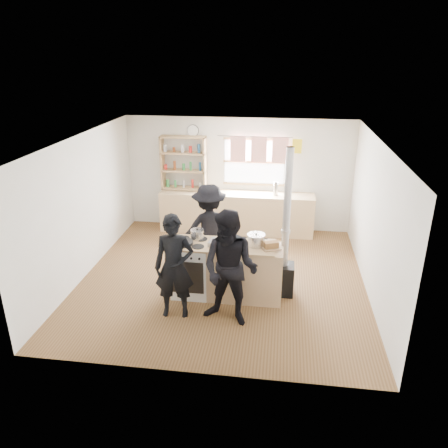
{
  "coord_description": "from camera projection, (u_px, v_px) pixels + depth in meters",
  "views": [
    {
      "loc": [
        0.96,
        -6.87,
        3.85
      ],
      "look_at": [
        0.04,
        -0.1,
        1.1
      ],
      "focal_mm": 35.0,
      "sensor_mm": 36.0,
      "label": 1
    }
  ],
  "objects": [
    {
      "name": "shelving_unit",
      "position": [
        184.0,
        163.0,
        9.61
      ],
      "size": [
        1.0,
        0.28,
        1.2
      ],
      "color": "tan",
      "rests_on": "back_counter"
    },
    {
      "name": "roast_tray",
      "position": [
        220.0,
        243.0,
        6.97
      ],
      "size": [
        0.39,
        0.3,
        0.07
      ],
      "color": "silver",
      "rests_on": "cooking_island"
    },
    {
      "name": "bread_board",
      "position": [
        271.0,
        246.0,
        6.84
      ],
      "size": [
        0.34,
        0.3,
        0.12
      ],
      "color": "tan",
      "rests_on": "cooking_island"
    },
    {
      "name": "cooking_island",
      "position": [
        227.0,
        270.0,
        7.18
      ],
      "size": [
        1.97,
        0.64,
        0.93
      ],
      "color": "white",
      "rests_on": "ground"
    },
    {
      "name": "stockpot_stove",
      "position": [
        197.0,
        234.0,
        7.19
      ],
      "size": [
        0.23,
        0.23,
        0.18
      ],
      "color": "silver",
      "rests_on": "cooking_island"
    },
    {
      "name": "person_near_left",
      "position": [
        174.0,
        267.0,
        6.52
      ],
      "size": [
        0.64,
        0.45,
        1.64
      ],
      "primitive_type": "imported",
      "rotation": [
        0.0,
        0.0,
        0.1
      ],
      "color": "black",
      "rests_on": "ground"
    },
    {
      "name": "ground",
      "position": [
        223.0,
        279.0,
        7.88
      ],
      "size": [
        5.0,
        5.0,
        0.01
      ],
      "primitive_type": "cube",
      "color": "brown",
      "rests_on": "ground"
    },
    {
      "name": "skillet_greens",
      "position": [
        183.0,
        242.0,
        7.01
      ],
      "size": [
        0.43,
        0.43,
        0.05
      ],
      "color": "black",
      "rests_on": "cooking_island"
    },
    {
      "name": "flue_heater",
      "position": [
        284.0,
        259.0,
        7.17
      ],
      "size": [
        0.35,
        0.35,
        2.5
      ],
      "color": "black",
      "rests_on": "ground"
    },
    {
      "name": "person_far",
      "position": [
        209.0,
        229.0,
        7.89
      ],
      "size": [
        1.21,
        0.92,
        1.66
      ],
      "primitive_type": "imported",
      "rotation": [
        0.0,
        0.0,
        3.46
      ],
      "color": "black",
      "rests_on": "ground"
    },
    {
      "name": "thermos",
      "position": [
        276.0,
        189.0,
        9.42
      ],
      "size": [
        0.1,
        0.1,
        0.28
      ],
      "primitive_type": "cylinder",
      "color": "silver",
      "rests_on": "back_counter"
    },
    {
      "name": "back_counter",
      "position": [
        236.0,
        212.0,
        9.75
      ],
      "size": [
        3.4,
        0.55,
        0.9
      ],
      "primitive_type": "cube",
      "color": "tan",
      "rests_on": "ground"
    },
    {
      "name": "person_near_right",
      "position": [
        230.0,
        269.0,
        6.31
      ],
      "size": [
        1.01,
        0.88,
        1.78
      ],
      "primitive_type": "imported",
      "rotation": [
        0.0,
        0.0,
        -0.27
      ],
      "color": "black",
      "rests_on": "ground"
    },
    {
      "name": "stockpot_counter",
      "position": [
        256.0,
        240.0,
        6.94
      ],
      "size": [
        0.29,
        0.29,
        0.22
      ],
      "color": "#BDBDC0",
      "rests_on": "cooking_island"
    }
  ]
}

